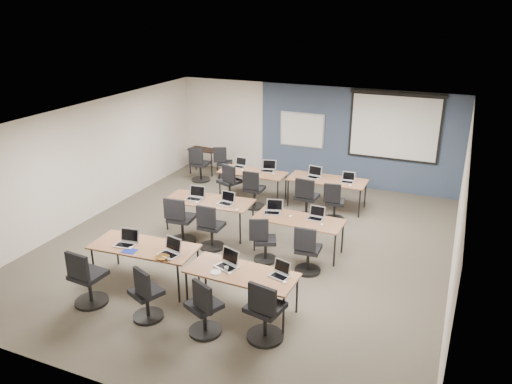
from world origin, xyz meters
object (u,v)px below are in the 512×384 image
at_px(laptop_3, 280,272).
at_px(laptop_9, 268,168).
at_px(laptop_0, 127,241).
at_px(task_chair_3, 265,316).
at_px(training_table_mid_right, 299,221).
at_px(laptop_5, 226,201).
at_px(laptop_6, 273,210).
at_px(task_chair_5, 210,230).
at_px(training_table_mid_left, 209,202).
at_px(laptop_11, 348,180).
at_px(laptop_1, 171,250).
at_px(task_chair_2, 204,312).
at_px(spare_chair_a, 224,165).
at_px(training_table_back_left, 253,174).
at_px(task_chair_1, 146,298).
at_px(spare_chair_b, 199,167).
at_px(training_table_back_right, 327,181).
at_px(task_chair_8, 229,186).
at_px(training_table_front_left, 144,248).
at_px(laptop_7, 316,216).
at_px(training_table_front_right, 241,275).
at_px(task_chair_6, 264,244).
at_px(task_chair_10, 306,202).
at_px(laptop_4, 195,196).
at_px(task_chair_4, 180,224).
at_px(task_chair_9, 253,193).
at_px(laptop_10, 314,175).
at_px(utility_table, 203,152).
at_px(whiteboard, 302,130).
at_px(task_chair_0, 87,282).
at_px(projector_screen, 395,123).
at_px(laptop_2, 228,263).
at_px(task_chair_11, 334,205).
at_px(task_chair_7, 307,254).

distance_m(laptop_3, laptop_9, 5.26).
distance_m(laptop_0, task_chair_3, 3.02).
relative_size(training_table_mid_right, laptop_5, 5.45).
xyz_separation_m(task_chair_3, laptop_6, (-1.04, 3.03, 0.36)).
relative_size(laptop_0, task_chair_5, 0.36).
height_order(training_table_mid_left, laptop_11, laptop_11).
relative_size(laptop_1, laptop_9, 1.01).
xyz_separation_m(task_chair_2, spare_chair_a, (-2.99, 6.67, -0.02)).
xyz_separation_m(training_table_mid_left, training_table_back_left, (0.11, 2.16, -0.01)).
height_order(training_table_back_left, task_chair_1, task_chair_1).
xyz_separation_m(laptop_11, spare_chair_b, (-4.34, 0.45, -0.37)).
bearing_deg(task_chair_2, training_table_back_right, 111.41).
height_order(laptop_0, task_chair_8, task_chair_8).
distance_m(training_table_front_left, laptop_0, 0.34).
bearing_deg(laptop_7, laptop_3, -85.00).
distance_m(training_table_front_right, task_chair_6, 1.76).
relative_size(training_table_mid_right, task_chair_10, 1.73).
distance_m(laptop_4, task_chair_10, 2.60).
height_order(laptop_5, laptop_7, laptop_5).
bearing_deg(task_chair_4, task_chair_10, 42.05).
bearing_deg(training_table_back_right, task_chair_2, -93.56).
distance_m(laptop_3, task_chair_6, 1.86).
distance_m(task_chair_9, laptop_10, 1.57).
distance_m(laptop_6, utility_table, 5.06).
distance_m(laptop_5, task_chair_9, 1.65).
height_order(task_chair_2, task_chair_4, task_chair_4).
height_order(laptop_3, task_chair_8, task_chair_8).
height_order(whiteboard, task_chair_0, whiteboard).
distance_m(projector_screen, training_table_mid_right, 4.59).
distance_m(projector_screen, laptop_7, 4.34).
relative_size(task_chair_4, task_chair_10, 1.01).
relative_size(laptop_3, spare_chair_b, 0.30).
height_order(laptop_10, spare_chair_a, laptop_10).
relative_size(laptop_3, task_chair_3, 0.29).
relative_size(training_table_mid_left, task_chair_6, 2.03).
xyz_separation_m(task_chair_2, task_chair_3, (0.89, 0.23, 0.02)).
bearing_deg(laptop_0, spare_chair_a, 92.66).
xyz_separation_m(training_table_front_left, task_chair_3, (2.61, -0.72, -0.25)).
bearing_deg(whiteboard, laptop_10, -62.42).
distance_m(training_table_mid_right, utility_table, 5.57).
height_order(projector_screen, utility_table, projector_screen).
bearing_deg(laptop_2, utility_table, 141.00).
bearing_deg(laptop_10, task_chair_10, -77.05).
xyz_separation_m(training_table_back_right, task_chair_1, (-1.36, -5.72, -0.29)).
relative_size(laptop_4, task_chair_11, 0.38).
xyz_separation_m(laptop_1, laptop_2, (1.10, -0.00, 0.00)).
distance_m(training_table_front_right, laptop_10, 4.95).
bearing_deg(task_chair_1, utility_table, 135.02).
bearing_deg(task_chair_7, task_chair_2, -113.49).
height_order(whiteboard, training_table_mid_right, whiteboard).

